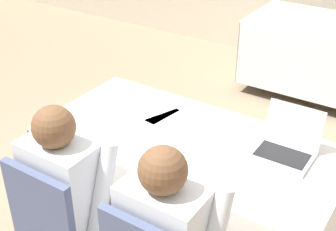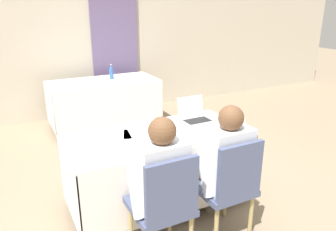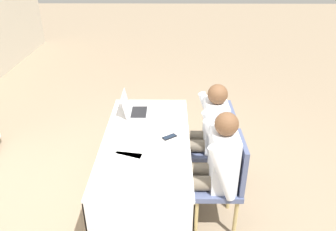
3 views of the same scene
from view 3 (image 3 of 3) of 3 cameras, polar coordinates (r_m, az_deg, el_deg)
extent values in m
plane|color=gray|center=(3.57, -3.43, -14.29)|extent=(24.00, 24.00, 0.00)
cube|color=white|center=(3.12, -3.82, -4.20)|extent=(1.70, 0.82, 0.02)
cube|color=white|center=(3.29, 3.49, -8.90)|extent=(1.70, 0.01, 0.62)
cube|color=white|center=(3.35, -10.64, -8.69)|extent=(1.70, 0.01, 0.62)
cube|color=white|center=(4.00, -2.86, -1.54)|extent=(0.01, 0.82, 0.62)
cylinder|color=#333333|center=(3.53, -3.46, -13.60)|extent=(0.06, 0.06, 0.12)
cube|color=#B7B7BC|center=(3.55, -5.06, 0.47)|extent=(0.31, 0.24, 0.02)
cube|color=black|center=(3.55, -5.07, 0.62)|extent=(0.27, 0.17, 0.00)
cube|color=#B7B7BC|center=(3.51, -7.43, 2.20)|extent=(0.30, 0.06, 0.22)
cube|color=black|center=(3.51, -7.43, 2.20)|extent=(0.27, 0.05, 0.19)
cube|color=black|center=(3.12, 0.25, -3.75)|extent=(0.13, 0.15, 0.01)
cube|color=#192333|center=(3.12, 0.25, -3.67)|extent=(0.12, 0.13, 0.00)
cube|color=white|center=(2.95, -5.74, -6.05)|extent=(0.30, 0.35, 0.00)
cube|color=white|center=(3.47, -1.77, -0.33)|extent=(0.26, 0.33, 0.00)
cube|color=white|center=(2.86, -7.87, -7.51)|extent=(0.25, 0.33, 0.00)
cylinder|color=tan|center=(3.34, 4.51, -13.02)|extent=(0.04, 0.04, 0.42)
cylinder|color=tan|center=(3.09, 4.92, -17.33)|extent=(0.04, 0.04, 0.42)
cylinder|color=tan|center=(3.38, 10.62, -12.87)|extent=(0.04, 0.04, 0.42)
cylinder|color=tan|center=(3.13, 11.65, -17.09)|extent=(0.04, 0.04, 0.42)
cube|color=#4C567A|center=(3.07, 8.22, -11.81)|extent=(0.44, 0.44, 0.05)
cube|color=#4C567A|center=(2.95, 12.44, -7.97)|extent=(0.40, 0.04, 0.45)
cylinder|color=tan|center=(3.80, 3.97, -7.17)|extent=(0.04, 0.04, 0.42)
cylinder|color=tan|center=(3.52, 4.27, -10.50)|extent=(0.04, 0.04, 0.42)
cylinder|color=tan|center=(3.84, 9.26, -7.13)|extent=(0.04, 0.04, 0.42)
cylinder|color=tan|center=(3.56, 10.03, -10.40)|extent=(0.04, 0.04, 0.42)
cube|color=#4C567A|center=(3.54, 7.11, -5.69)|extent=(0.44, 0.44, 0.05)
cube|color=#4C567A|center=(3.44, 10.67, -2.20)|extent=(0.40, 0.04, 0.45)
cylinder|color=#665B4C|center=(3.07, 5.70, -9.49)|extent=(0.13, 0.42, 0.13)
cylinder|color=#665B4C|center=(2.93, 5.99, -11.64)|extent=(0.13, 0.42, 0.13)
cylinder|color=#665B4C|center=(3.25, 2.19, -13.70)|extent=(0.10, 0.10, 0.47)
cylinder|color=#665B4C|center=(3.12, 2.28, -15.91)|extent=(0.10, 0.10, 0.47)
cube|color=silver|center=(2.91, 9.59, -7.47)|extent=(0.36, 0.22, 0.52)
cylinder|color=silver|center=(3.07, 8.32, -5.08)|extent=(0.08, 0.26, 0.54)
cylinder|color=silver|center=(2.73, 9.38, -9.93)|extent=(0.08, 0.26, 0.54)
sphere|color=brown|center=(2.72, 10.17, -1.47)|extent=(0.20, 0.20, 0.20)
cylinder|color=#665B4C|center=(3.55, 4.96, -3.69)|extent=(0.13, 0.42, 0.13)
cylinder|color=#665B4C|center=(3.40, 5.16, -5.29)|extent=(0.13, 0.42, 0.13)
cylinder|color=#665B4C|center=(3.71, 1.97, -7.63)|extent=(0.10, 0.10, 0.47)
cylinder|color=#665B4C|center=(3.57, 2.03, -9.33)|extent=(0.10, 0.10, 0.47)
cube|color=silver|center=(3.39, 8.23, -1.69)|extent=(0.36, 0.22, 0.52)
cylinder|color=silver|center=(3.57, 7.20, 0.10)|extent=(0.08, 0.26, 0.54)
cylinder|color=silver|center=(3.21, 7.97, -3.45)|extent=(0.08, 0.26, 0.54)
sphere|color=brown|center=(3.24, 8.65, 3.69)|extent=(0.20, 0.20, 0.20)
camera|label=1|loc=(4.09, 26.63, 22.15)|focal=50.00mm
camera|label=2|loc=(2.77, 58.13, 4.45)|focal=35.00mm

